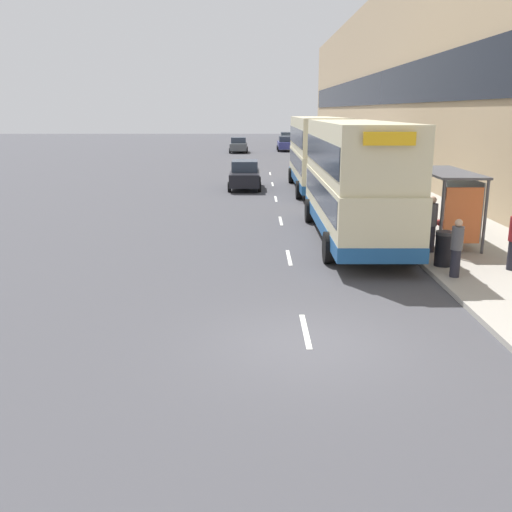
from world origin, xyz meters
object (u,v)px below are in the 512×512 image
car_0 (288,144)px  car_1 (241,145)px  pedestrian_4 (420,206)px  pedestrian_at_shelter (460,248)px  car_2 (290,139)px  litter_bin (447,249)px  bus_shelter (456,194)px  car_3 (248,175)px  pedestrian_3 (434,224)px  double_decker_bus_ahead (319,152)px  double_decker_bus_near (357,179)px

car_0 → car_1: (-5.50, -2.49, -0.01)m
car_1 → pedestrian_4: pedestrian_4 is taller
pedestrian_at_shelter → pedestrian_4: (0.90, 7.32, -0.04)m
car_2 → litter_bin: car_2 is taller
bus_shelter → car_0: (-3.35, 49.24, -1.01)m
pedestrian_4 → car_0: bearing=93.7°
bus_shelter → pedestrian_at_shelter: (-1.28, -4.34, -0.89)m
car_1 → car_3: car_1 is taller
car_3 → car_1: bearing=-87.6°
bus_shelter → car_0: bus_shelter is taller
car_0 → pedestrian_at_shelter: 53.62m
car_2 → pedestrian_3: (1.48, -61.61, 0.19)m
double_decker_bus_ahead → pedestrian_4: bearing=-76.0°
bus_shelter → litter_bin: size_ratio=4.00×
pedestrian_4 → pedestrian_at_shelter: bearing=-97.0°
car_1 → pedestrian_3: bearing=99.1°
bus_shelter → car_2: size_ratio=0.97×
car_0 → car_3: bearing=-97.0°
car_2 → double_decker_bus_ahead: bearing=-90.8°
bus_shelter → double_decker_bus_ahead: size_ratio=0.38×
car_2 → pedestrian_at_shelter: (1.32, -64.55, 0.09)m
car_3 → pedestrian_at_shelter: bearing=107.6°
car_3 → pedestrian_3: bearing=111.0°
double_decker_bus_near → pedestrian_3: (2.18, -2.34, -1.20)m
car_0 → car_3: (-4.19, -33.90, -0.02)m
bus_shelter → car_1: size_ratio=0.93×
pedestrian_at_shelter → pedestrian_3: size_ratio=0.89×
pedestrian_at_shelter → pedestrian_3: bearing=86.8°
double_decker_bus_ahead → car_1: double_decker_bus_ahead is taller
double_decker_bus_near → double_decker_bus_ahead: bearing=89.8°
car_1 → car_3: 31.44m
car_0 → car_2: bearing=86.1°
pedestrian_at_shelter → pedestrian_3: (0.16, 2.94, 0.10)m
car_0 → pedestrian_4: bearing=-86.3°
car_2 → litter_bin: bearing=-88.8°
double_decker_bus_ahead → car_2: bearing=89.2°
double_decker_bus_ahead → pedestrian_at_shelter: 18.99m
car_3 → pedestrian_4: 14.29m
car_3 → litter_bin: size_ratio=4.26×
bus_shelter → pedestrian_at_shelter: 4.61m
pedestrian_at_shelter → pedestrian_3: pedestrian_3 is taller
pedestrian_at_shelter → pedestrian_4: size_ratio=1.05×
double_decker_bus_near → car_1: 46.17m
pedestrian_4 → pedestrian_3: bearing=-99.5°
car_3 → pedestrian_4: pedestrian_4 is taller
car_0 → car_2: (0.76, 10.97, 0.02)m
car_2 → car_3: (-4.94, -44.87, -0.04)m
pedestrian_3 → litter_bin: 1.80m
pedestrian_3 → car_1: bearing=99.1°
pedestrian_at_shelter → car_3: bearing=107.6°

